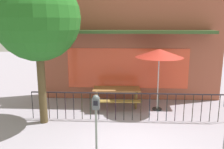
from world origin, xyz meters
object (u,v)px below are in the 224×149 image
street_tree (38,19)px  picnic_table_left (117,92)px  parking_meter_far (96,109)px  patio_umbrella (159,54)px

street_tree → picnic_table_left: bearing=32.8°
parking_meter_far → picnic_table_left: bearing=83.3°
street_tree → parking_meter_far: bearing=-43.4°
picnic_table_left → street_tree: size_ratio=0.39×
picnic_table_left → parking_meter_far: 3.48m
parking_meter_far → street_tree: size_ratio=0.33×
patio_umbrella → parking_meter_far: 3.89m
picnic_table_left → street_tree: bearing=-147.2°
parking_meter_far → street_tree: bearing=136.6°
patio_umbrella → parking_meter_far: size_ratio=1.49×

